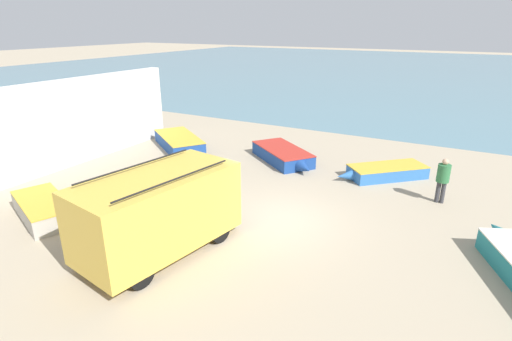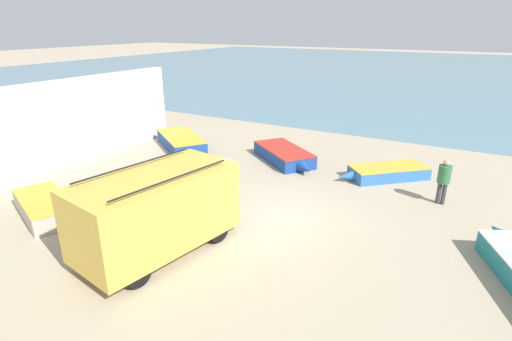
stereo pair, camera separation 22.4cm
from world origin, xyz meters
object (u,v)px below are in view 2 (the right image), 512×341
object	(u,v)px
fishing_rowboat_0	(285,155)
fisherman_0	(444,178)
parked_van	(157,210)
fishing_rowboat_1	(386,172)
fishing_rowboat_2	(43,206)
fishing_rowboat_4	(180,141)

from	to	relation	value
fishing_rowboat_0	fisherman_0	bearing A→B (deg)	25.08
parked_van	fishing_rowboat_1	bearing A→B (deg)	-16.12
fishing_rowboat_0	fisherman_0	size ratio (longest dim) A/B	2.37
fishing_rowboat_2	fishing_rowboat_4	distance (m)	8.87
fishing_rowboat_0	fishing_rowboat_1	size ratio (longest dim) A/B	1.15
parked_van	fishing_rowboat_2	size ratio (longest dim) A/B	1.31
parked_van	fishing_rowboat_0	bearing A→B (deg)	11.65
fishing_rowboat_0	fisherman_0	xyz separation A→B (m)	(7.10, -1.50, 0.71)
fishing_rowboat_1	fishing_rowboat_4	distance (m)	10.79
fisherman_0	parked_van	bearing A→B (deg)	-43.91
parked_van	fisherman_0	world-z (taller)	parked_van
parked_van	fishing_rowboat_1	size ratio (longest dim) A/B	1.42
fishing_rowboat_2	fisherman_0	distance (m)	14.29
fishing_rowboat_0	fishing_rowboat_1	bearing A→B (deg)	38.56
fisherman_0	fishing_rowboat_0	bearing A→B (deg)	-103.79
fishing_rowboat_0	fishing_rowboat_2	world-z (taller)	fishing_rowboat_2
parked_van	fishing_rowboat_2	xyz separation A→B (m)	(-5.13, -0.27, -0.96)
parked_van	fishing_rowboat_2	bearing A→B (deg)	102.81
fishing_rowboat_2	fisherman_0	xyz separation A→B (m)	(11.93, 7.83, 0.70)
fishing_rowboat_0	fishing_rowboat_2	size ratio (longest dim) A/B	1.06
fishing_rowboat_1	fisherman_0	world-z (taller)	fisherman_0
fishing_rowboat_1	fishing_rowboat_4	size ratio (longest dim) A/B	0.78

